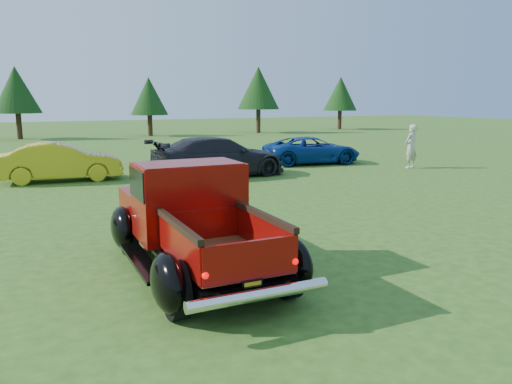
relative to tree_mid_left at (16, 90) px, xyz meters
The scene contains 10 objects.
ground 31.33m from the tree_mid_left, 84.47° to the right, with size 120.00×120.00×0.00m, color #2D5418.
tree_mid_left is the anchor object (origin of this frame).
tree_mid_right 9.06m from the tree_mid_left, ahead, with size 2.82×2.82×4.40m.
tree_east 18.06m from the tree_mid_left, ahead, with size 3.46×3.46×5.40m.
tree_far_east 27.00m from the tree_mid_left, ahead, with size 3.07×3.07×4.80m.
pickup_truck 31.24m from the tree_mid_left, 87.01° to the right, with size 2.32×4.76×1.75m.
show_car_yellow 20.90m from the tree_mid_left, 88.22° to the right, with size 1.39×4.00×1.32m, color gold.
show_car_grey 23.14m from the tree_mid_left, 75.33° to the right, with size 2.01×4.94×1.43m, color black.
show_car_blue 23.46m from the tree_mid_left, 62.19° to the right, with size 1.93×4.18×1.16m, color navy.
spectator 27.38m from the tree_mid_left, 59.97° to the right, with size 0.64×0.42×1.76m, color #B5B29D.
Camera 1 is at (-4.00, -7.75, 2.75)m, focal length 35.00 mm.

